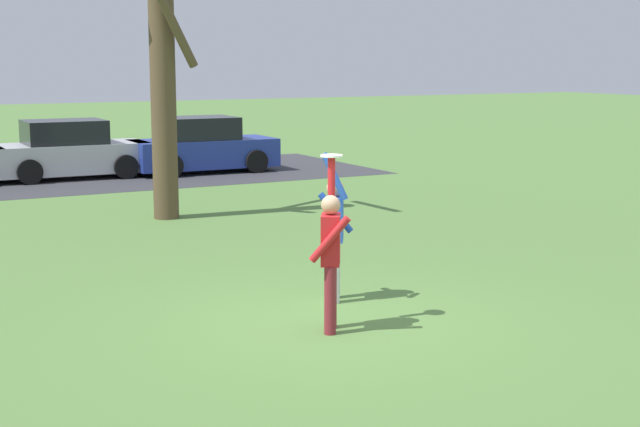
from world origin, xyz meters
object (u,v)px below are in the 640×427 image
object	(u,v)px
frisbee_disc	(332,156)
parked_car_blue	(202,147)
parked_car_silver	(69,152)
bare_tree_tall	(163,65)
person_catcher	(331,251)
person_defender	(335,229)

from	to	relation	value
frisbee_disc	parked_car_blue	world-z (taller)	frisbee_disc
parked_car_silver	bare_tree_tall	world-z (taller)	bare_tree_tall
person_catcher	person_defender	xyz separation A→B (m)	(0.74, 1.23, -0.00)
person_catcher	parked_car_blue	distance (m)	16.28
parked_car_silver	parked_car_blue	size ratio (longest dim) A/B	1.00
person_defender	frisbee_disc	size ratio (longest dim) A/B	7.71
bare_tree_tall	parked_car_silver	bearing A→B (deg)	91.47
parked_car_blue	bare_tree_tall	size ratio (longest dim) A/B	0.67
parked_car_silver	bare_tree_tall	xyz separation A→B (m)	(0.19, -7.51, 2.38)
person_defender	parked_car_blue	size ratio (longest dim) A/B	0.50
person_catcher	frisbee_disc	xyz separation A→B (m)	(0.12, 0.19, 1.11)
parked_car_blue	bare_tree_tall	bearing A→B (deg)	-115.39
frisbee_disc	bare_tree_tall	size ratio (longest dim) A/B	0.04
frisbee_disc	person_defender	bearing A→B (deg)	58.72
person_defender	frisbee_disc	bearing A→B (deg)	-0.00
bare_tree_tall	parked_car_blue	bearing A→B (deg)	63.69
person_catcher	parked_car_silver	size ratio (longest dim) A/B	0.50
parked_car_blue	person_catcher	bearing A→B (deg)	-104.87
person_defender	parked_car_blue	bearing A→B (deg)	-163.03
frisbee_disc	bare_tree_tall	world-z (taller)	bare_tree_tall
person_catcher	bare_tree_tall	size ratio (longest dim) A/B	0.34
person_defender	parked_car_silver	xyz separation A→B (m)	(-0.00, 14.88, -0.25)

